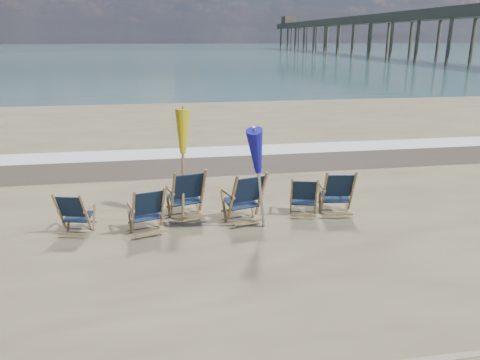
{
  "coord_description": "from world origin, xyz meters",
  "views": [
    {
      "loc": [
        -1.45,
        -6.28,
        3.55
      ],
      "look_at": [
        0.0,
        2.2,
        0.9
      ],
      "focal_mm": 35.0,
      "sensor_mm": 36.0,
      "label": 1
    }
  ],
  "objects": [
    {
      "name": "wet_sand_strip",
      "position": [
        0.0,
        6.8,
        0.0
      ],
      "size": [
        200.0,
        2.6,
        0.0
      ],
      "primitive_type": "cube",
      "color": "#42362A",
      "rests_on": "ground"
    },
    {
      "name": "beach_chair_1",
      "position": [
        -1.49,
        1.97,
        0.49
      ],
      "size": [
        0.79,
        0.84,
        0.97
      ],
      "primitive_type": null,
      "rotation": [
        0.0,
        0.0,
        3.41
      ],
      "color": "#111E33",
      "rests_on": "ground"
    },
    {
      "name": "beach_chair_3",
      "position": [
        0.42,
        2.19,
        0.55
      ],
      "size": [
        0.88,
        0.94,
        1.1
      ],
      "primitive_type": null,
      "rotation": [
        0.0,
        0.0,
        3.4
      ],
      "color": "#111E33",
      "rests_on": "ground"
    },
    {
      "name": "umbrella_yellow",
      "position": [
        -1.07,
        2.61,
        1.67
      ],
      "size": [
        0.3,
        0.3,
        2.2
      ],
      "color": "olive",
      "rests_on": "ground"
    },
    {
      "name": "beach_chair_0",
      "position": [
        -2.88,
        2.04,
        0.44
      ],
      "size": [
        0.7,
        0.76,
        0.88
      ],
      "primitive_type": null,
      "rotation": [
        0.0,
        0.0,
        2.9
      ],
      "color": "#111E33",
      "rests_on": "ground"
    },
    {
      "name": "ocean",
      "position": [
        0.0,
        128.0,
        0.0
      ],
      "size": [
        400.0,
        400.0,
        0.0
      ],
      "primitive_type": "plane",
      "color": "#3C6063",
      "rests_on": "ground"
    },
    {
      "name": "beach_chair_5",
      "position": [
        2.3,
        2.17,
        0.51
      ],
      "size": [
        0.76,
        0.82,
        1.02
      ],
      "primitive_type": null,
      "rotation": [
        0.0,
        0.0,
        2.99
      ],
      "color": "#111E33",
      "rests_on": "ground"
    },
    {
      "name": "fishing_pier",
      "position": [
        38.0,
        74.0,
        4.65
      ],
      "size": [
        4.4,
        140.0,
        9.3
      ],
      "primitive_type": null,
      "color": "brown",
      "rests_on": "ground"
    },
    {
      "name": "surf_foam",
      "position": [
        0.0,
        8.3,
        0.0
      ],
      "size": [
        200.0,
        1.4,
        0.01
      ],
      "primitive_type": "cube",
      "color": "silver",
      "rests_on": "ground"
    },
    {
      "name": "beach_chair_2",
      "position": [
        -0.69,
        2.6,
        0.55
      ],
      "size": [
        0.86,
        0.93,
        1.1
      ],
      "primitive_type": null,
      "rotation": [
        0.0,
        0.0,
        3.37
      ],
      "color": "#111E33",
      "rests_on": "ground"
    },
    {
      "name": "umbrella_blue",
      "position": [
        0.28,
        1.68,
        1.6
      ],
      "size": [
        0.3,
        0.3,
        2.12
      ],
      "color": "#A5A5AD",
      "rests_on": "ground"
    },
    {
      "name": "beach_chair_4",
      "position": [
        1.56,
        2.23,
        0.44
      ],
      "size": [
        0.71,
        0.76,
        0.89
      ],
      "primitive_type": null,
      "rotation": [
        0.0,
        0.0,
        2.88
      ],
      "color": "#111E33",
      "rests_on": "ground"
    }
  ]
}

